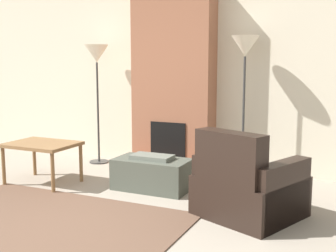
% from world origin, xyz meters
% --- Properties ---
extents(ground_plane, '(24.00, 24.00, 0.00)m').
position_xyz_m(ground_plane, '(0.00, 0.00, 0.00)').
color(ground_plane, gray).
extents(wall_back, '(7.10, 0.06, 2.60)m').
position_xyz_m(wall_back, '(0.00, 3.19, 1.30)').
color(wall_back, beige).
rests_on(wall_back, ground_plane).
extents(fireplace, '(1.14, 0.77, 2.60)m').
position_xyz_m(fireplace, '(0.00, 2.94, 1.21)').
color(fireplace, '#935B42').
rests_on(fireplace, ground_plane).
extents(ottoman, '(0.89, 0.48, 0.42)m').
position_xyz_m(ottoman, '(0.19, 1.91, 0.19)').
color(ottoman, '#474C42').
rests_on(ottoman, ground_plane).
extents(armchair, '(1.11, 1.10, 0.87)m').
position_xyz_m(armchair, '(1.42, 1.47, 0.28)').
color(armchair, black).
rests_on(armchair, ground_plane).
extents(side_table, '(0.84, 0.62, 0.51)m').
position_xyz_m(side_table, '(-1.16, 1.57, 0.46)').
color(side_table, brown).
rests_on(side_table, ground_plane).
extents(floor_lamp_left, '(0.35, 0.35, 1.75)m').
position_xyz_m(floor_lamp_left, '(-1.16, 2.82, 1.52)').
color(floor_lamp_left, '#333333').
rests_on(floor_lamp_left, ground_plane).
extents(floor_lamp_right, '(0.35, 0.35, 1.82)m').
position_xyz_m(floor_lamp_right, '(1.04, 2.82, 1.58)').
color(floor_lamp_right, '#333333').
rests_on(floor_lamp_right, ground_plane).
extents(area_rug, '(2.59, 1.53, 0.01)m').
position_xyz_m(area_rug, '(-0.25, 0.59, 0.01)').
color(area_rug, brown).
rests_on(area_rug, ground_plane).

